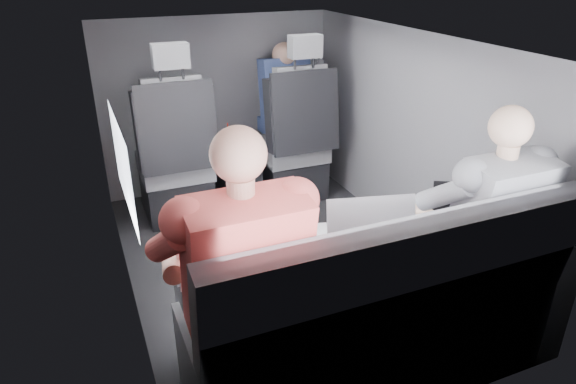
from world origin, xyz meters
name	(u,v)px	position (x,y,z in m)	size (l,w,h in m)	color
floor	(281,261)	(0.00, 0.00, 0.00)	(2.60, 2.60, 0.00)	black
ceiling	(280,40)	(0.00, 0.00, 1.35)	(2.60, 2.60, 0.00)	#B2B2AD
panel_left	(117,186)	(-0.90, 0.00, 0.68)	(0.02, 2.60, 1.35)	#56565B
panel_right	(412,141)	(0.90, 0.00, 0.68)	(0.02, 2.60, 1.35)	#56565B
panel_front	(218,105)	(0.00, 1.30, 0.68)	(1.80, 0.02, 1.35)	#56565B
panel_back	(416,283)	(0.00, -1.30, 0.68)	(1.80, 0.02, 1.35)	#56565B
side_window	(122,165)	(-0.88, -0.30, 0.90)	(0.02, 0.75, 0.42)	white
seatbelt	(304,103)	(0.45, 0.67, 0.80)	(0.05, 0.01, 0.65)	black
front_seat_left	(176,166)	(-0.45, 0.84, 0.40)	(0.52, 0.58, 1.26)	black
front_seat_right	(294,149)	(0.45, 0.84, 0.40)	(0.52, 0.58, 1.26)	black
center_console	(237,180)	(0.00, 0.88, 0.20)	(0.24, 0.48, 0.41)	black
rear_bench	(374,324)	(0.00, -1.06, 0.31)	(1.60, 0.57, 0.92)	#5C5C61
soda_cup	(229,152)	(-0.08, 0.77, 0.47)	(0.10, 0.10, 0.29)	white
water_bottle	(241,151)	(0.00, 0.75, 0.48)	(0.06, 0.06, 0.17)	#A2BDDB
laptop_white	(214,259)	(-0.62, -0.79, 0.63)	(0.33, 0.31, 0.24)	white
laptop_silver	(358,233)	(0.02, -0.84, 0.64)	(0.43, 0.42, 0.27)	silver
laptop_black	(453,213)	(0.55, -0.84, 0.63)	(0.40, 0.43, 0.24)	black
passenger_rear_left	(236,277)	(-0.58, -0.97, 0.65)	(0.53, 0.65, 1.27)	#2F2F33
passenger_rear_right	(474,225)	(0.56, -0.97, 0.62)	(0.49, 0.62, 1.21)	navy
passenger_front_right	(284,97)	(0.48, 1.10, 0.74)	(0.37, 0.37, 0.72)	navy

